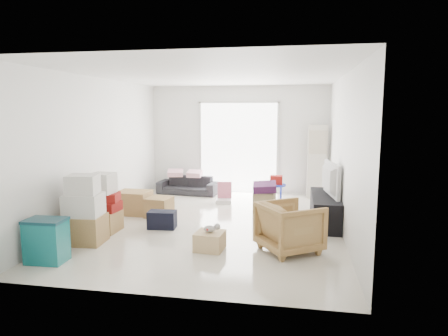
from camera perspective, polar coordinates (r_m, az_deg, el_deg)
room_shell at (r=7.24m, az=-1.31°, el=2.42°), size 4.98×6.48×3.18m
sliding_door at (r=10.17m, az=2.07°, el=3.47°), size 2.10×0.04×2.33m
ac_tower at (r=9.79m, az=13.15°, el=0.91°), size 0.45×0.30×1.75m
tv_console at (r=7.64m, az=14.20°, el=-5.76°), size 0.48×1.60×0.53m
television at (r=7.57m, az=14.29°, el=-3.29°), size 0.76×1.14×0.14m
sofa at (r=10.08m, az=-5.17°, el=-2.05°), size 1.54×0.58×0.59m
pillow_left at (r=10.10m, az=-6.97°, el=-0.01°), size 0.46×0.40×0.12m
pillow_right at (r=9.93m, az=-4.22°, el=-0.14°), size 0.34×0.28×0.11m
armchair at (r=6.03m, az=9.39°, el=-7.99°), size 1.06×1.07×0.81m
storage_bins at (r=6.09m, az=-24.03°, el=-9.44°), size 0.54×0.39×0.61m
box_stack_a at (r=6.67m, az=-19.35°, el=-6.06°), size 0.62×0.53×1.09m
box_stack_b at (r=7.21m, az=-16.86°, el=-5.25°), size 0.58×0.51×1.02m
box_stack_c at (r=8.33m, az=-12.76°, el=-4.82°), size 0.66×0.55×0.46m
loose_box at (r=8.01m, az=-9.28°, el=-5.53°), size 0.52×0.52×0.39m
duffel_bag at (r=7.24m, az=-8.83°, el=-7.30°), size 0.51×0.33×0.31m
ottoman at (r=8.27m, az=5.81°, el=-4.89°), size 0.45×0.45×0.42m
blanket at (r=8.21m, az=5.84°, el=-2.98°), size 0.50×0.50×0.14m
kids_table at (r=9.38m, az=7.47°, el=-2.13°), size 0.45×0.45×0.58m
toy_walker at (r=9.13m, az=-0.00°, el=-4.14°), size 0.39×0.35×0.47m
wood_crate at (r=6.10m, az=-2.04°, el=-10.35°), size 0.44×0.44×0.27m
plush_bunny at (r=6.04m, az=-1.77°, el=-8.60°), size 0.25×0.16×0.13m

